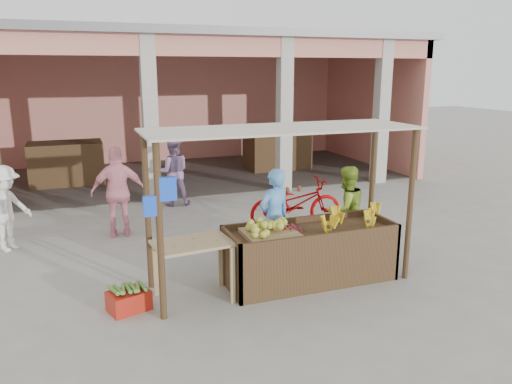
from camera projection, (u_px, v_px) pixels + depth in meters
name	position (u px, v px, depth m)	size (l,w,h in m)	color
ground	(280.00, 285.00, 7.61)	(60.00, 60.00, 0.00)	gray
market_building	(168.00, 86.00, 15.12)	(14.40, 6.40, 4.20)	tan
fruit_stall	(310.00, 256.00, 7.69)	(2.60, 0.95, 0.80)	#503720
stall_awning	(279.00, 156.00, 7.19)	(4.09, 1.35, 2.39)	#503720
banana_heap	(350.00, 219.00, 7.82)	(1.22, 0.66, 0.22)	yellow
melon_tray	(270.00, 229.00, 7.37)	(0.79, 0.68, 0.21)	#95784D
berry_heap	(292.00, 228.00, 7.52)	(0.45, 0.37, 0.14)	maroon
side_table	(193.00, 252.00, 6.96)	(1.14, 0.82, 0.86)	tan
papaya_pile	(192.00, 234.00, 6.90)	(0.77, 0.44, 0.22)	#4B8C2E
red_crate	(129.00, 301.00, 6.78)	(0.53, 0.38, 0.27)	#AE2012
plantain_bundle	(128.00, 288.00, 6.74)	(0.43, 0.30, 0.09)	#4F8430
produce_sacks	(292.00, 180.00, 13.38)	(0.83, 0.78, 0.63)	maroon
vendor_blue	(274.00, 215.00, 8.16)	(0.66, 0.49, 1.76)	#57A3EF
vendor_green	(346.00, 208.00, 8.74)	(0.80, 0.46, 1.66)	#8CB52E
motorcycle	(296.00, 202.00, 10.26)	(2.04, 0.70, 1.07)	#910203
shopper_a	(5.00, 205.00, 8.90)	(1.08, 0.54, 1.68)	white
shopper_b	(118.00, 189.00, 9.63)	(1.11, 0.59, 1.90)	pink
shopper_f	(173.00, 169.00, 11.90)	(0.87, 0.50, 1.79)	gray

